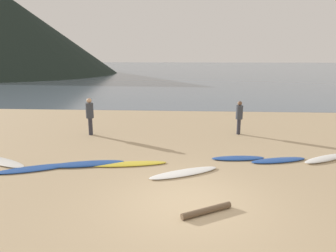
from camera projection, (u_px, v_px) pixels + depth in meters
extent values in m
cube|color=tan|center=(188.00, 123.00, 17.86)|extent=(120.00, 120.00, 0.20)
cube|color=slate|center=(188.00, 70.00, 69.36)|extent=(140.00, 100.00, 0.01)
cone|color=black|center=(9.00, 35.00, 54.69)|extent=(36.43, 36.43, 13.25)
ellipsoid|color=white|center=(3.00, 162.00, 11.07)|extent=(2.28, 1.51, 0.08)
ellipsoid|color=#1E479E|center=(35.00, 168.00, 10.45)|extent=(2.52, 1.56, 0.06)
ellipsoid|color=#1E479E|center=(87.00, 164.00, 10.84)|extent=(2.61, 1.19, 0.09)
ellipsoid|color=yellow|center=(129.00, 164.00, 10.87)|extent=(2.65, 0.99, 0.07)
ellipsoid|color=white|center=(184.00, 173.00, 10.06)|extent=(2.37, 1.62, 0.08)
ellipsoid|color=#1E479E|center=(238.00, 158.00, 11.45)|extent=(1.96, 0.73, 0.08)
ellipsoid|color=#1E479E|center=(278.00, 160.00, 11.23)|extent=(2.15, 1.07, 0.07)
ellipsoid|color=white|center=(326.00, 158.00, 11.38)|extent=(2.05, 1.50, 0.10)
cylinder|color=#2D2D38|center=(239.00, 127.00, 14.85)|extent=(0.18, 0.18, 0.73)
cylinder|color=#333842|center=(239.00, 112.00, 14.69)|extent=(0.32, 0.32, 0.64)
sphere|color=brown|center=(240.00, 103.00, 14.60)|extent=(0.21, 0.21, 0.21)
cylinder|color=#2D2D38|center=(91.00, 126.00, 14.74)|extent=(0.19, 0.19, 0.80)
cylinder|color=#333842|center=(90.00, 111.00, 14.57)|extent=(0.35, 0.35, 0.70)
sphere|color=tan|center=(89.00, 101.00, 14.46)|extent=(0.23, 0.23, 0.23)
cylinder|color=brown|center=(207.00, 210.00, 7.58)|extent=(1.25, 0.83, 0.15)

